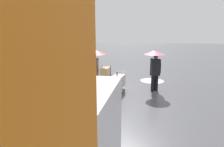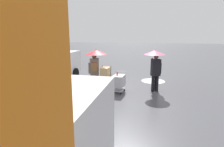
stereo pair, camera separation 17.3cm
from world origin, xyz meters
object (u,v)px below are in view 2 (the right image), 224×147
(pedestrian_pink_side, at_px, (155,61))
(pedestrian_black_side, at_px, (95,61))
(hand_dolly_boxes, at_px, (105,78))
(cargo_van_parked_right, at_px, (44,65))
(shopping_cart_vendor, at_px, (119,81))

(pedestrian_pink_side, bearing_deg, pedestrian_black_side, 8.74)
(hand_dolly_boxes, xyz_separation_m, pedestrian_black_side, (0.55, -0.18, 0.85))
(hand_dolly_boxes, relative_size, pedestrian_pink_side, 0.61)
(cargo_van_parked_right, relative_size, pedestrian_black_side, 2.53)
(shopping_cart_vendor, relative_size, hand_dolly_boxes, 0.79)
(shopping_cart_vendor, relative_size, pedestrian_black_side, 0.49)
(shopping_cart_vendor, xyz_separation_m, pedestrian_black_side, (1.21, -0.08, 1.00))
(pedestrian_black_side, bearing_deg, hand_dolly_boxes, 161.88)
(hand_dolly_boxes, relative_size, pedestrian_black_side, 0.61)
(cargo_van_parked_right, xyz_separation_m, pedestrian_black_side, (-3.06, 0.29, 0.39))
(cargo_van_parked_right, relative_size, shopping_cart_vendor, 5.21)
(pedestrian_pink_side, height_order, pedestrian_black_side, same)
(shopping_cart_vendor, bearing_deg, cargo_van_parked_right, -4.97)
(pedestrian_black_side, bearing_deg, pedestrian_pink_side, -171.26)
(cargo_van_parked_right, distance_m, shopping_cart_vendor, 4.34)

